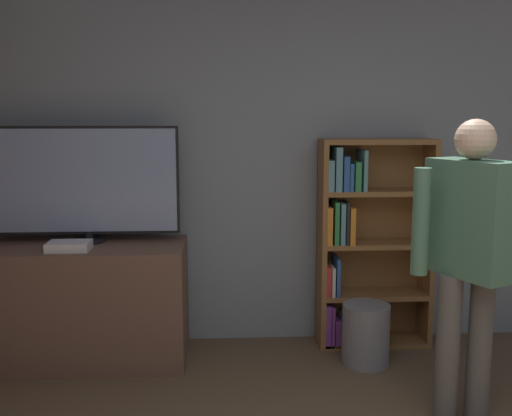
# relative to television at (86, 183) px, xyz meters

# --- Properties ---
(wall_back) EXTENTS (6.55, 0.09, 2.70)m
(wall_back) POSITION_rel_television_xyz_m (1.56, 0.28, 0.12)
(wall_back) COLOR gray
(wall_back) RESTS_ON ground_plane
(tv_ledge) EXTENTS (1.32, 0.64, 0.81)m
(tv_ledge) POSITION_rel_television_xyz_m (0.00, -0.09, -0.82)
(tv_ledge) COLOR brown
(tv_ledge) RESTS_ON ground_plane
(television) EXTENTS (1.26, 0.22, 0.80)m
(television) POSITION_rel_television_xyz_m (0.00, 0.00, 0.00)
(television) COLOR black
(television) RESTS_ON tv_ledge
(game_console) EXTENTS (0.27, 0.19, 0.06)m
(game_console) POSITION_rel_television_xyz_m (-0.07, -0.25, -0.39)
(game_console) COLOR white
(game_console) RESTS_ON tv_ledge
(bookshelf) EXTENTS (0.81, 0.28, 1.51)m
(bookshelf) POSITION_rel_television_xyz_m (1.94, 0.10, -0.45)
(bookshelf) COLOR brown
(bookshelf) RESTS_ON ground_plane
(person) EXTENTS (0.63, 0.53, 1.66)m
(person) POSITION_rel_television_xyz_m (2.24, -1.05, -0.23)
(person) COLOR #56514C
(person) RESTS_ON ground_plane
(waste_bin) EXTENTS (0.32, 0.32, 0.42)m
(waste_bin) POSITION_rel_television_xyz_m (1.89, -0.27, -1.02)
(waste_bin) COLOR gray
(waste_bin) RESTS_ON ground_plane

